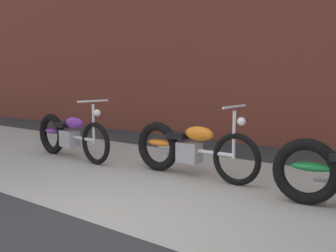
{
  "coord_description": "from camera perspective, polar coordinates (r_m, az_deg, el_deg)",
  "views": [
    {
      "loc": [
        2.6,
        -2.37,
        1.37
      ],
      "look_at": [
        -0.44,
        1.59,
        0.75
      ],
      "focal_mm": 41.3,
      "sensor_mm": 36.0,
      "label": 1
    }
  ],
  "objects": [
    {
      "name": "sidewalk_slab",
      "position": [
        5.06,
        5.05,
        -8.64
      ],
      "size": [
        36.0,
        3.5,
        0.01
      ],
      "primitive_type": "cube",
      "color": "#9E998E",
      "rests_on": "ground"
    },
    {
      "name": "motorcycle_orange",
      "position": [
        5.43,
        2.5,
        -3.23
      ],
      "size": [
        2.01,
        0.58,
        1.03
      ],
      "rotation": [
        0.0,
        0.0,
        -0.0
      ],
      "color": "black",
      "rests_on": "ground"
    },
    {
      "name": "ground_plane",
      "position": [
        3.77,
        -9.84,
        -14.32
      ],
      "size": [
        80.0,
        80.0,
        0.0
      ],
      "primitive_type": "plane",
      "color": "#2D2D30"
    },
    {
      "name": "brick_building_wall",
      "position": [
        8.12,
        19.05,
        16.7
      ],
      "size": [
        36.0,
        0.5,
        5.56
      ],
      "primitive_type": "cube",
      "color": "brown",
      "rests_on": "ground"
    },
    {
      "name": "motorcycle_purple",
      "position": [
        6.9,
        -14.68,
        -1.24
      ],
      "size": [
        2.01,
        0.58,
        1.03
      ],
      "rotation": [
        0.0,
        0.0,
        -0.09
      ],
      "color": "black",
      "rests_on": "ground"
    }
  ]
}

